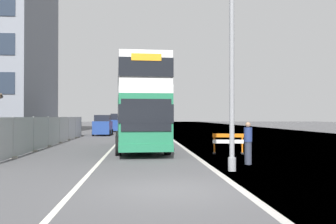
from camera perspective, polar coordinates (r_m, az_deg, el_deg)
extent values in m
cube|color=#4C4C4F|center=(10.39, 0.65, -11.95)|extent=(140.00, 280.00, 0.10)
cube|color=#B2AFA8|center=(10.69, 10.87, -11.37)|extent=(0.24, 196.00, 0.01)
cube|color=silver|center=(10.50, -14.13, -11.56)|extent=(0.16, 168.00, 0.01)
cube|color=#1E6B47|center=(22.86, -4.38, -1.38)|extent=(3.22, 11.23, 2.71)
cube|color=silver|center=(22.89, -4.38, 2.52)|extent=(3.22, 11.23, 0.40)
cube|color=silver|center=(22.97, -4.37, 5.01)|extent=(3.19, 11.12, 1.60)
cube|color=black|center=(22.86, -4.38, -0.36)|extent=(3.25, 11.35, 0.87)
cube|color=black|center=(22.97, -4.37, 5.01)|extent=(3.24, 11.29, 0.88)
cube|color=black|center=(17.30, -3.29, -0.48)|extent=(2.31, 0.21, 1.49)
cube|color=orange|center=(17.51, -3.28, 8.25)|extent=(1.38, 0.15, 0.32)
cube|color=#1E6B47|center=(22.90, -4.38, -4.32)|extent=(3.25, 11.35, 0.36)
cylinder|color=black|center=(19.43, -7.49, -5.06)|extent=(0.36, 1.02, 1.00)
cylinder|color=black|center=(19.61, -0.10, -5.02)|extent=(0.36, 1.02, 1.00)
cylinder|color=black|center=(25.91, -7.56, -3.96)|extent=(0.36, 1.02, 1.00)
cylinder|color=black|center=(26.04, -2.01, -3.95)|extent=(0.36, 1.02, 1.00)
cylinder|color=gray|center=(14.07, 9.58, 7.59)|extent=(0.18, 0.18, 8.01)
cylinder|color=gray|center=(14.03, 9.61, -7.76)|extent=(0.29, 0.29, 0.50)
cube|color=orange|center=(20.38, 9.05, -3.51)|extent=(1.63, 0.33, 0.20)
cube|color=white|center=(20.40, 9.05, -4.41)|extent=(1.63, 0.33, 0.20)
cube|color=orange|center=(20.37, 6.98, -4.89)|extent=(0.08, 0.08, 0.97)
cube|color=black|center=(20.41, 6.98, -6.14)|extent=(0.21, 0.46, 0.08)
cube|color=orange|center=(20.48, 11.11, -4.86)|extent=(0.08, 0.08, 0.97)
cube|color=black|center=(20.51, 11.11, -6.11)|extent=(0.21, 0.46, 0.08)
cube|color=#A8AAAD|center=(20.90, -20.88, -3.34)|extent=(0.04, 3.26, 1.90)
cube|color=#A8AAAD|center=(24.17, -18.54, -2.98)|extent=(0.04, 3.26, 1.90)
cube|color=#A8AAAD|center=(27.48, -16.77, -2.71)|extent=(0.04, 3.26, 1.90)
cube|color=#A8AAAD|center=(30.80, -15.38, -2.50)|extent=(0.04, 3.26, 1.90)
cube|color=#A8AAAD|center=(34.14, -14.26, -2.32)|extent=(0.04, 3.26, 1.90)
cube|color=#A8AAAD|center=(37.49, -13.34, -2.18)|extent=(0.04, 3.26, 1.90)
cylinder|color=#939699|center=(19.28, -22.34, -3.56)|extent=(0.06, 0.06, 2.00)
cube|color=gray|center=(19.35, -22.35, -6.33)|extent=(0.44, 0.20, 0.12)
cylinder|color=#939699|center=(22.53, -19.63, -3.15)|extent=(0.06, 0.06, 2.00)
cube|color=gray|center=(22.59, -19.64, -5.53)|extent=(0.44, 0.20, 0.12)
cylinder|color=#939699|center=(25.82, -17.60, -2.84)|extent=(0.06, 0.06, 2.00)
cube|color=gray|center=(25.87, -17.61, -4.92)|extent=(0.44, 0.20, 0.12)
cylinder|color=#939699|center=(29.14, -16.04, -2.60)|extent=(0.06, 0.06, 2.00)
cube|color=gray|center=(29.18, -16.04, -4.44)|extent=(0.44, 0.20, 0.12)
cylinder|color=#939699|center=(32.47, -14.79, -2.40)|extent=(0.06, 0.06, 2.00)
cube|color=gray|center=(32.51, -14.80, -4.06)|extent=(0.44, 0.20, 0.12)
cylinder|color=#939699|center=(35.81, -13.78, -2.25)|extent=(0.06, 0.06, 2.00)
cube|color=gray|center=(35.85, -13.79, -3.75)|extent=(0.44, 0.20, 0.12)
cylinder|color=#939699|center=(39.17, -12.94, -2.12)|extent=(0.06, 0.06, 2.00)
cube|color=gray|center=(39.20, -12.95, -3.49)|extent=(0.44, 0.20, 0.12)
cube|color=navy|center=(40.77, -9.78, -2.29)|extent=(1.71, 4.51, 1.32)
cube|color=black|center=(40.75, -9.78, -0.91)|extent=(1.57, 2.48, 0.65)
cylinder|color=black|center=(42.10, -8.43, -2.98)|extent=(0.20, 0.60, 0.60)
cylinder|color=black|center=(42.26, -10.75, -2.96)|extent=(0.20, 0.60, 0.60)
cylinder|color=black|center=(39.32, -8.74, -3.14)|extent=(0.20, 0.60, 0.60)
cylinder|color=black|center=(39.49, -11.22, -3.12)|extent=(0.20, 0.60, 0.60)
cube|color=navy|center=(50.09, -7.57, -1.97)|extent=(1.87, 3.82, 1.37)
cube|color=black|center=(50.07, -7.57, -0.72)|extent=(1.72, 2.10, 0.81)
cylinder|color=black|center=(51.24, -6.45, -2.57)|extent=(0.20, 0.60, 0.60)
cylinder|color=black|center=(51.35, -8.54, -2.57)|extent=(0.20, 0.60, 0.60)
cylinder|color=black|center=(48.87, -6.57, -2.66)|extent=(0.20, 0.60, 0.60)
cylinder|color=black|center=(48.99, -8.75, -2.66)|extent=(0.20, 0.60, 0.60)
cube|color=maroon|center=(56.91, -3.81, -1.81)|extent=(1.84, 4.26, 1.40)
cube|color=black|center=(56.90, -3.81, -0.73)|extent=(1.69, 2.35, 0.75)
cylinder|color=black|center=(58.26, -2.91, -2.35)|extent=(0.20, 0.60, 0.60)
cylinder|color=black|center=(58.25, -4.72, -2.35)|extent=(0.20, 0.60, 0.60)
cylinder|color=black|center=(55.62, -2.86, -2.43)|extent=(0.20, 0.60, 0.60)
cylinder|color=black|center=(55.61, -4.75, -2.43)|extent=(0.20, 0.60, 0.60)
cylinder|color=#4C3D2D|center=(36.27, -23.89, -1.26)|extent=(0.42, 0.42, 3.17)
cylinder|color=#4C3D2D|center=(36.21, -23.25, 0.46)|extent=(0.96, 0.31, 1.15)
cylinder|color=#4C3D2D|center=(36.48, -23.35, 1.39)|extent=(0.68, 0.73, 1.19)
cylinder|color=#4C3D2D|center=(36.85, -23.84, 1.93)|extent=(0.56, 1.25, 1.47)
cylinder|color=#4C3D2D|center=(35.68, -23.87, 1.44)|extent=(0.63, 1.33, 1.37)
cylinder|color=#2D3342|center=(16.04, 11.96, -6.08)|extent=(0.29, 0.29, 0.94)
cylinder|color=navy|center=(15.98, 11.96, -3.35)|extent=(0.34, 0.34, 0.59)
sphere|color=#937056|center=(15.97, 11.95, -1.89)|extent=(0.22, 0.22, 0.22)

